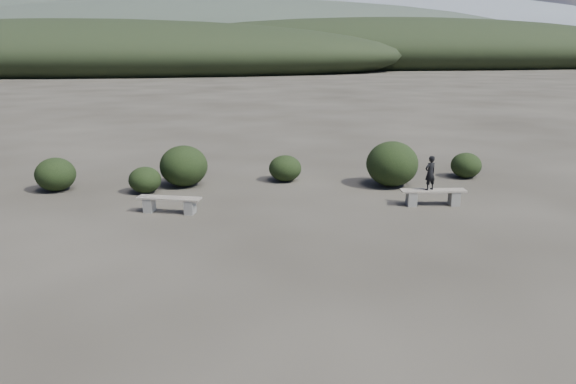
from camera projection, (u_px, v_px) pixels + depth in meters
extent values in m
plane|color=#2C2822|center=(320.00, 298.00, 10.27)|extent=(1200.00, 1200.00, 0.00)
cube|color=gray|center=(149.00, 205.00, 15.53)|extent=(0.33, 0.40, 0.39)
cube|color=gray|center=(190.00, 207.00, 15.34)|extent=(0.33, 0.40, 0.39)
cube|color=gray|center=(169.00, 198.00, 15.38)|extent=(1.80, 0.85, 0.05)
cube|color=gray|center=(411.00, 199.00, 16.13)|extent=(0.29, 0.38, 0.41)
cube|color=gray|center=(454.00, 198.00, 16.17)|extent=(0.29, 0.38, 0.41)
cube|color=gray|center=(433.00, 191.00, 16.09)|extent=(1.89, 0.53, 0.05)
imported|color=black|center=(430.00, 173.00, 15.95)|extent=(0.42, 0.36, 0.99)
ellipsoid|color=black|center=(145.00, 180.00, 17.50)|extent=(1.00, 1.00, 0.82)
ellipsoid|color=black|center=(184.00, 166.00, 18.29)|extent=(1.56, 1.56, 1.33)
ellipsoid|color=black|center=(285.00, 168.00, 19.00)|extent=(1.10, 1.10, 0.88)
ellipsoid|color=black|center=(392.00, 164.00, 18.27)|extent=(1.68, 1.68, 1.47)
ellipsoid|color=black|center=(466.00, 165.00, 19.50)|extent=(1.05, 1.05, 0.87)
ellipsoid|color=black|center=(55.00, 174.00, 17.71)|extent=(1.25, 1.25, 1.06)
ellipsoid|color=black|center=(82.00, 56.00, 93.36)|extent=(110.00, 40.00, 12.00)
ellipsoid|color=black|center=(396.00, 52.00, 119.01)|extent=(120.00, 44.00, 14.00)
ellipsoid|color=#2F382E|center=(228.00, 42.00, 162.68)|extent=(190.00, 64.00, 24.00)
ellipsoid|color=slate|center=(355.00, 35.00, 303.73)|extent=(340.00, 110.00, 44.00)
ellipsoid|color=gray|center=(181.00, 33.00, 388.26)|extent=(460.00, 140.00, 56.00)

